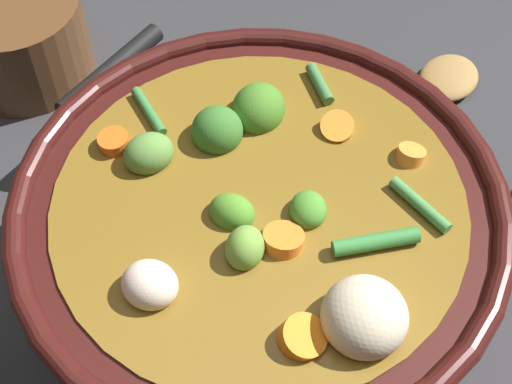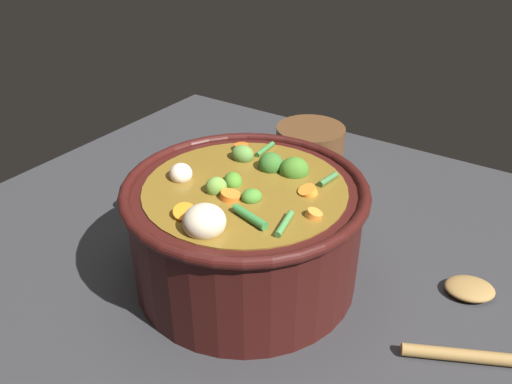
% 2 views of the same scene
% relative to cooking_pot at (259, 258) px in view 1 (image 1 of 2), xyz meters
% --- Properties ---
extents(ground_plane, '(1.10, 1.10, 0.00)m').
position_rel_cooking_pot_xyz_m(ground_plane, '(0.00, -0.00, -0.08)').
color(ground_plane, '#2D2D30').
extents(cooking_pot, '(0.33, 0.33, 0.18)m').
position_rel_cooking_pot_xyz_m(cooking_pot, '(0.00, 0.00, 0.00)').
color(cooking_pot, '#38110F').
rests_on(cooking_pot, ground_plane).
extents(wooden_spoon, '(0.20, 0.20, 0.02)m').
position_rel_cooking_pot_xyz_m(wooden_spoon, '(-0.31, -0.09, -0.07)').
color(wooden_spoon, olive).
rests_on(wooden_spoon, ground_plane).
extents(small_saucepan, '(0.18, 0.22, 0.09)m').
position_rel_cooking_pot_xyz_m(small_saucepan, '(0.08, -0.35, -0.04)').
color(small_saucepan, brown).
rests_on(small_saucepan, ground_plane).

